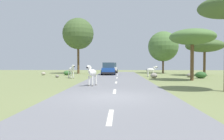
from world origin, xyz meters
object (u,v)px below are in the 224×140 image
(rock_3, at_px, (189,75))
(rock_0, at_px, (154,76))
(zebra_0, at_px, (92,73))
(bush_0, at_px, (201,75))
(zebra_1, at_px, (151,70))
(car_1, at_px, (111,68))
(bush_1, at_px, (67,73))
(rock_1, at_px, (43,74))
(tree_0, at_px, (78,34))
(car_0, at_px, (108,69))
(zebra_2, at_px, (71,70))
(rock_4, at_px, (57,76))
(tree_3, at_px, (205,46))
(tree_2, at_px, (163,46))
(tree_4, at_px, (192,37))

(rock_3, bearing_deg, rock_0, -160.00)
(zebra_0, xyz_separation_m, bush_0, (11.02, 9.08, -0.59))
(zebra_1, xyz_separation_m, car_1, (-5.36, 10.72, 0.02))
(bush_1, height_order, rock_1, bush_1)
(tree_0, distance_m, rock_0, 16.33)
(zebra_0, distance_m, car_0, 16.07)
(zebra_0, bearing_deg, zebra_2, -53.19)
(rock_0, xyz_separation_m, rock_4, (-11.17, 0.54, -0.13))
(tree_3, bearing_deg, rock_3, -130.71)
(tree_3, distance_m, bush_1, 19.26)
(bush_0, relative_size, rock_3, 1.92)
(car_1, xyz_separation_m, tree_2, (8.73, -0.97, 3.66))
(car_1, distance_m, tree_4, 19.06)
(tree_0, xyz_separation_m, rock_3, (15.03, -9.17, -6.24))
(car_0, xyz_separation_m, rock_1, (-9.12, -1.10, -0.63))
(bush_0, height_order, rock_0, bush_0)
(tree_2, bearing_deg, tree_0, -173.68)
(tree_0, bearing_deg, tree_2, 6.32)
(zebra_2, xyz_separation_m, tree_0, (-1.34, 11.35, 5.55))
(tree_0, distance_m, bush_1, 7.88)
(rock_3, xyz_separation_m, rock_4, (-15.62, -1.07, -0.07))
(rock_4, bearing_deg, rock_0, -2.79)
(tree_4, height_order, bush_0, tree_4)
(car_0, relative_size, tree_3, 0.87)
(zebra_0, xyz_separation_m, rock_4, (-5.32, 9.79, -0.80))
(tree_0, distance_m, rock_4, 12.05)
(zebra_1, bearing_deg, bush_0, 58.54)
(tree_0, xyz_separation_m, rock_1, (-4.00, -5.07, -6.25))
(tree_2, bearing_deg, rock_3, -84.63)
(zebra_0, height_order, bush_0, zebra_0)
(zebra_0, xyz_separation_m, car_1, (0.56, 22.56, -0.11))
(tree_2, xyz_separation_m, tree_3, (4.19, -7.02, -0.47))
(rock_1, height_order, rock_4, rock_1)
(zebra_0, bearing_deg, bush_1, -54.88)
(car_0, bearing_deg, tree_2, -149.54)
(tree_3, height_order, rock_3, tree_3)
(zebra_0, distance_m, rock_3, 14.99)
(tree_3, bearing_deg, tree_2, 120.83)
(car_0, height_order, bush_0, car_0)
(tree_3, height_order, rock_4, tree_3)
(zebra_1, height_order, bush_0, zebra_1)
(tree_2, xyz_separation_m, rock_3, (1.01, -10.72, -4.28))
(rock_0, bearing_deg, tree_2, 74.44)
(zebra_1, relative_size, rock_3, 2.29)
(tree_4, relative_size, bush_0, 4.02)
(bush_1, distance_m, rock_4, 5.36)
(tree_0, bearing_deg, rock_4, -93.26)
(car_0, height_order, rock_0, car_0)
(bush_1, xyz_separation_m, rock_0, (11.26, -5.90, -0.03))
(tree_2, xyz_separation_m, rock_4, (-14.61, -11.79, -4.35))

